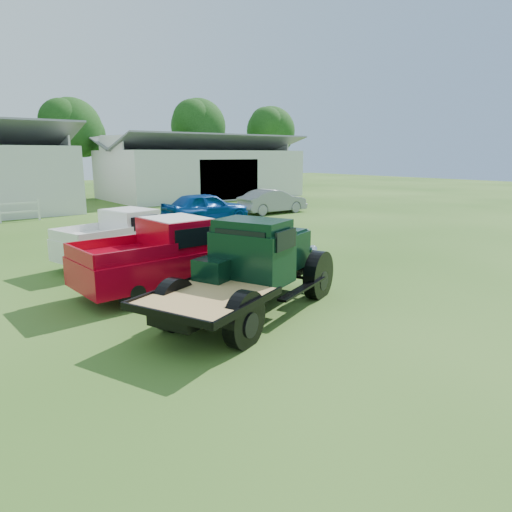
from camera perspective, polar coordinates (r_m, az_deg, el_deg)
ground at (r=11.39m, az=2.91°, el=-6.35°), size 120.00×120.00×0.00m
shed_right at (r=40.99m, az=-6.89°, el=10.99°), size 16.80×9.20×5.20m
tree_c at (r=42.90m, az=-21.92°, el=12.80°), size 5.40×5.40×9.00m
tree_d at (r=49.05m, az=-7.16°, el=14.03°), size 6.00×6.00×10.00m
tree_e at (r=52.01m, az=1.84°, el=13.76°), size 5.70×5.70×9.50m
vintage_flatbed at (r=10.61m, az=-0.75°, el=-1.46°), size 6.06×4.18×2.23m
red_pickup at (r=12.85m, az=-10.26°, el=0.34°), size 5.65×2.46×2.02m
white_pickup at (r=16.35m, az=-15.71°, el=2.33°), size 5.28×3.05×1.82m
misc_car_blue at (r=25.34m, az=-6.30°, el=6.05°), size 4.95×2.07×1.67m
misc_car_grey at (r=29.34m, az=2.10°, el=6.85°), size 4.61×1.67×1.51m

